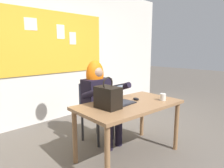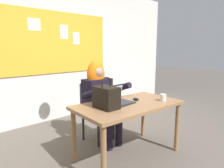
{
  "view_description": "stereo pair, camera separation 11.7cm",
  "coord_description": "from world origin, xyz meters",
  "px_view_note": "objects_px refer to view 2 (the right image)",
  "views": [
    {
      "loc": [
        -2.01,
        -1.61,
        1.44
      ],
      "look_at": [
        -0.04,
        0.36,
        0.95
      ],
      "focal_mm": 32.46,
      "sensor_mm": 36.0,
      "label": 1
    },
    {
      "loc": [
        -1.93,
        -1.69,
        1.44
      ],
      "look_at": [
        -0.04,
        0.36,
        0.95
      ],
      "focal_mm": 32.46,
      "sensor_mm": 36.0,
      "label": 2
    }
  ],
  "objects_px": {
    "person_costumed": "(100,95)",
    "handbag": "(106,97)",
    "desk_main": "(128,110)",
    "chair_at_desk": "(95,108)",
    "coffee_mug": "(163,98)",
    "laptop": "(119,99)",
    "computer_mouse": "(136,99)"
  },
  "relations": [
    {
      "from": "desk_main",
      "to": "handbag",
      "type": "xyz_separation_m",
      "value": [
        -0.34,
        0.04,
        0.22
      ]
    },
    {
      "from": "desk_main",
      "to": "handbag",
      "type": "height_order",
      "value": "handbag"
    },
    {
      "from": "desk_main",
      "to": "coffee_mug",
      "type": "relative_size",
      "value": 15.2
    },
    {
      "from": "person_costumed",
      "to": "desk_main",
      "type": "bearing_deg",
      "value": -2.12
    },
    {
      "from": "desk_main",
      "to": "handbag",
      "type": "relative_size",
      "value": 3.82
    },
    {
      "from": "laptop",
      "to": "coffee_mug",
      "type": "distance_m",
      "value": 0.61
    },
    {
      "from": "chair_at_desk",
      "to": "computer_mouse",
      "type": "height_order",
      "value": "chair_at_desk"
    },
    {
      "from": "handbag",
      "to": "chair_at_desk",
      "type": "bearing_deg",
      "value": 62.76
    },
    {
      "from": "chair_at_desk",
      "to": "computer_mouse",
      "type": "bearing_deg",
      "value": 8.79
    },
    {
      "from": "person_costumed",
      "to": "coffee_mug",
      "type": "bearing_deg",
      "value": 26.55
    },
    {
      "from": "handbag",
      "to": "coffee_mug",
      "type": "bearing_deg",
      "value": -19.08
    },
    {
      "from": "desk_main",
      "to": "handbag",
      "type": "bearing_deg",
      "value": 172.75
    },
    {
      "from": "desk_main",
      "to": "coffee_mug",
      "type": "distance_m",
      "value": 0.52
    },
    {
      "from": "computer_mouse",
      "to": "handbag",
      "type": "xyz_separation_m",
      "value": [
        -0.54,
        -0.0,
        0.12
      ]
    },
    {
      "from": "laptop",
      "to": "coffee_mug",
      "type": "relative_size",
      "value": 3.37
    },
    {
      "from": "chair_at_desk",
      "to": "coffee_mug",
      "type": "relative_size",
      "value": 9.59
    },
    {
      "from": "person_costumed",
      "to": "handbag",
      "type": "distance_m",
      "value": 0.69
    },
    {
      "from": "chair_at_desk",
      "to": "laptop",
      "type": "distance_m",
      "value": 0.69
    },
    {
      "from": "desk_main",
      "to": "person_costumed",
      "type": "height_order",
      "value": "person_costumed"
    },
    {
      "from": "chair_at_desk",
      "to": "computer_mouse",
      "type": "distance_m",
      "value": 0.76
    },
    {
      "from": "computer_mouse",
      "to": "laptop",
      "type": "bearing_deg",
      "value": 175.38
    },
    {
      "from": "laptop",
      "to": "computer_mouse",
      "type": "xyz_separation_m",
      "value": [
        0.26,
        -0.07,
        -0.03
      ]
    },
    {
      "from": "person_costumed",
      "to": "coffee_mug",
      "type": "height_order",
      "value": "person_costumed"
    },
    {
      "from": "laptop",
      "to": "desk_main",
      "type": "bearing_deg",
      "value": -62.79
    },
    {
      "from": "handbag",
      "to": "coffee_mug",
      "type": "distance_m",
      "value": 0.84
    },
    {
      "from": "computer_mouse",
      "to": "handbag",
      "type": "bearing_deg",
      "value": -169.82
    },
    {
      "from": "desk_main",
      "to": "chair_at_desk",
      "type": "bearing_deg",
      "value": 88.83
    },
    {
      "from": "chair_at_desk",
      "to": "person_costumed",
      "type": "bearing_deg",
      "value": -2.16
    },
    {
      "from": "chair_at_desk",
      "to": "laptop",
      "type": "xyz_separation_m",
      "value": [
        -0.08,
        -0.63,
        0.27
      ]
    },
    {
      "from": "laptop",
      "to": "handbag",
      "type": "xyz_separation_m",
      "value": [
        -0.28,
        -0.07,
        0.08
      ]
    },
    {
      "from": "computer_mouse",
      "to": "coffee_mug",
      "type": "height_order",
      "value": "coffee_mug"
    },
    {
      "from": "person_costumed",
      "to": "handbag",
      "type": "height_order",
      "value": "person_costumed"
    }
  ]
}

